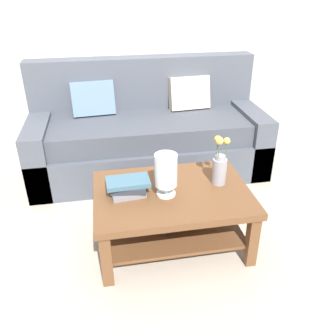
% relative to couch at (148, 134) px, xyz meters
% --- Properties ---
extents(ground_plane, '(10.00, 10.00, 0.00)m').
position_rel_couch_xyz_m(ground_plane, '(-0.02, -0.91, -0.36)').
color(ground_plane, '#ADA393').
extents(back_wall, '(6.40, 0.12, 2.70)m').
position_rel_couch_xyz_m(back_wall, '(-0.02, 0.74, 0.99)').
color(back_wall, '#BCB7B2').
rests_on(back_wall, ground).
extents(couch, '(2.23, 0.90, 1.06)m').
position_rel_couch_xyz_m(couch, '(0.00, 0.00, 0.00)').
color(couch, '#474C56').
rests_on(couch, ground).
extents(coffee_table, '(1.07, 0.76, 0.44)m').
position_rel_couch_xyz_m(coffee_table, '(0.01, -1.20, -0.04)').
color(coffee_table, brown).
rests_on(coffee_table, ground).
extents(book_stack_main, '(0.30, 0.22, 0.10)m').
position_rel_couch_xyz_m(book_stack_main, '(-0.29, -1.17, 0.13)').
color(book_stack_main, slate).
rests_on(book_stack_main, coffee_table).
extents(glass_hurricane_vase, '(0.15, 0.15, 0.30)m').
position_rel_couch_xyz_m(glass_hurricane_vase, '(-0.04, -1.23, 0.25)').
color(glass_hurricane_vase, silver).
rests_on(glass_hurricane_vase, coffee_table).
extents(flower_pitcher, '(0.11, 0.10, 0.37)m').
position_rel_couch_xyz_m(flower_pitcher, '(0.35, -1.15, 0.22)').
color(flower_pitcher, gray).
rests_on(flower_pitcher, coffee_table).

